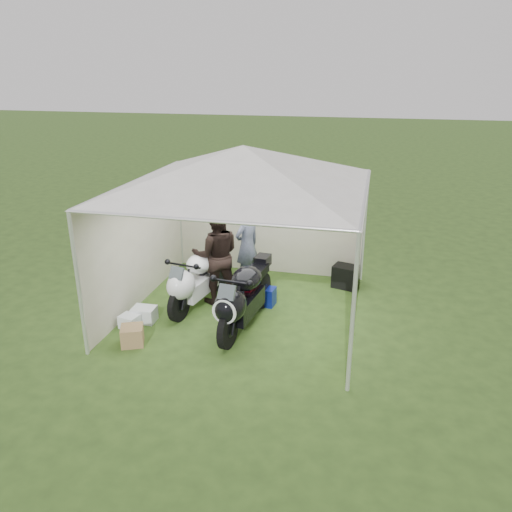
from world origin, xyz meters
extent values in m
plane|color=#2D471A|center=(0.00, 0.00, 0.00)|extent=(80.00, 80.00, 0.00)
cylinder|color=silver|center=(-2.00, -2.00, 1.15)|extent=(0.06, 0.06, 2.30)
cylinder|color=silver|center=(2.00, -2.00, 1.15)|extent=(0.06, 0.06, 2.30)
cylinder|color=silver|center=(-2.00, 2.00, 1.15)|extent=(0.06, 0.06, 2.30)
cylinder|color=silver|center=(2.00, 2.00, 1.15)|extent=(0.06, 0.06, 2.30)
cube|color=beige|center=(0.00, 2.00, 1.15)|extent=(4.00, 0.02, 2.30)
cube|color=beige|center=(-2.00, 0.00, 1.15)|extent=(0.02, 4.00, 2.30)
cube|color=beige|center=(2.00, 0.00, 1.15)|extent=(0.02, 4.00, 2.30)
pyramid|color=white|center=(0.00, 0.00, 2.65)|extent=(5.66, 5.66, 0.70)
cube|color=#99A5B7|center=(-1.65, 1.98, 1.85)|extent=(0.22, 0.02, 0.28)
cube|color=#99A5B7|center=(-1.30, 1.98, 1.85)|extent=(0.22, 0.02, 0.28)
cube|color=#99A5B7|center=(-0.95, 1.98, 1.85)|extent=(0.22, 0.01, 0.28)
cube|color=#99A5B7|center=(-0.60, 1.98, 1.85)|extent=(0.22, 0.01, 0.28)
cube|color=#99A5B7|center=(-1.65, 1.98, 1.55)|extent=(0.22, 0.02, 0.28)
cube|color=#99A5B7|center=(-1.30, 1.98, 1.55)|extent=(0.22, 0.01, 0.28)
cube|color=#99A5B7|center=(-0.95, 1.98, 1.55)|extent=(0.22, 0.02, 0.28)
cube|color=#99A5B7|center=(-0.60, 1.98, 1.55)|extent=(0.22, 0.01, 0.28)
cylinder|color=#D8590C|center=(0.20, 1.97, 1.95)|extent=(3.20, 0.02, 0.02)
cylinder|color=black|center=(-1.01, -0.62, 0.31)|extent=(0.21, 0.63, 0.62)
cylinder|color=black|center=(-0.77, 0.79, 0.31)|extent=(0.26, 0.63, 0.62)
cube|color=silver|center=(-0.90, 0.03, 0.39)|extent=(0.51, 1.02, 0.31)
ellipsoid|color=silver|center=(-1.00, -0.52, 0.64)|extent=(0.56, 0.69, 0.51)
ellipsoid|color=silver|center=(-0.88, 0.14, 0.80)|extent=(0.55, 0.70, 0.36)
cube|color=black|center=(-0.81, 0.54, 0.74)|extent=(0.37, 0.65, 0.14)
cube|color=silver|center=(-0.75, 0.88, 0.82)|extent=(0.28, 0.34, 0.19)
cube|color=black|center=(-0.83, 0.44, 0.57)|extent=(0.20, 0.57, 0.10)
cube|color=#3F474C|center=(-1.02, -0.64, 0.90)|extent=(0.27, 0.19, 0.22)
cylinder|color=black|center=(0.08, -1.29, 0.33)|extent=(0.18, 0.67, 0.66)
cylinder|color=black|center=(0.25, 0.24, 0.33)|extent=(0.24, 0.68, 0.66)
cube|color=black|center=(0.16, -0.58, 0.42)|extent=(0.49, 1.08, 0.33)
ellipsoid|color=black|center=(0.09, -1.18, 0.68)|extent=(0.57, 0.71, 0.55)
ellipsoid|color=black|center=(0.17, -0.47, 0.86)|extent=(0.56, 0.73, 0.39)
cube|color=black|center=(0.22, -0.03, 0.79)|extent=(0.36, 0.69, 0.15)
cube|color=black|center=(0.26, 0.33, 0.88)|extent=(0.28, 0.36, 0.20)
cube|color=maroon|center=(0.21, -0.14, 0.61)|extent=(0.18, 0.61, 0.11)
cube|color=#3F474C|center=(0.07, -1.31, 0.97)|extent=(0.28, 0.19, 0.23)
cylinder|color=white|center=(0.06, -1.42, 0.68)|extent=(0.40, 0.07, 0.40)
cube|color=#152AC0|center=(0.26, 0.35, 0.17)|extent=(0.49, 0.33, 0.34)
imported|color=black|center=(-0.61, 0.28, 0.93)|extent=(1.10, 0.99, 1.87)
imported|color=slate|center=(-0.27, 1.23, 0.83)|extent=(0.66, 0.73, 1.67)
cube|color=black|center=(1.70, 1.52, 0.23)|extent=(0.54, 0.48, 0.46)
cube|color=silver|center=(-1.60, -0.80, 0.13)|extent=(0.41, 0.32, 0.26)
cube|color=olive|center=(-1.44, -1.57, 0.15)|extent=(0.45, 0.45, 0.31)
cube|color=silver|center=(-1.75, -1.07, 0.11)|extent=(0.35, 0.31, 0.23)
camera|label=1|loc=(2.14, -7.93, 4.16)|focal=35.00mm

